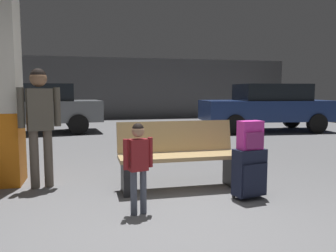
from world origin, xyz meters
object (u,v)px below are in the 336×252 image
object	(u,v)px
bench	(179,155)
parked_car_far	(33,107)
adult	(40,115)
suitcase	(250,173)
backpack_bright	(251,135)
child	(138,159)
parked_car_side	(267,106)

from	to	relation	value
bench	parked_car_far	xyz separation A→B (m)	(-2.76, 6.73, 0.36)
bench	adult	world-z (taller)	adult
suitcase	backpack_bright	xyz separation A→B (m)	(-0.00, -0.00, 0.45)
adult	parked_car_far	bearing A→B (deg)	98.82
backpack_bright	child	size ratio (longest dim) A/B	0.35
backpack_bright	child	xyz separation A→B (m)	(-1.38, -0.20, -0.18)
bench	backpack_bright	distance (m)	1.01
backpack_bright	parked_car_side	bearing A→B (deg)	58.65
bench	backpack_bright	bearing A→B (deg)	-42.22
adult	suitcase	bearing A→B (deg)	-23.74
backpack_bright	parked_car_far	xyz separation A→B (m)	(-3.46, 7.37, 0.03)
suitcase	backpack_bright	distance (m)	0.45
backpack_bright	adult	world-z (taller)	adult
suitcase	bench	bearing A→B (deg)	137.82
suitcase	adult	distance (m)	2.80
child	adult	size ratio (longest dim) A/B	0.61
adult	parked_car_far	world-z (taller)	adult
bench	suitcase	xyz separation A→B (m)	(0.71, -0.64, -0.12)
suitcase	parked_car_far	distance (m)	8.16
backpack_bright	parked_car_side	size ratio (longest dim) A/B	0.08
child	suitcase	bearing A→B (deg)	8.17
parked_car_far	parked_car_side	bearing A→B (deg)	-8.95
parked_car_side	parked_car_far	bearing A→B (deg)	171.05
parked_car_far	parked_car_side	xyz separation A→B (m)	(7.26, -1.14, 0.00)
bench	parked_car_side	world-z (taller)	parked_car_side
bench	child	world-z (taller)	child
backpack_bright	parked_car_side	world-z (taller)	parked_car_side
bench	child	xyz separation A→B (m)	(-0.67, -0.84, 0.15)
adult	parked_car_side	distance (m)	8.12
suitcase	backpack_bright	bearing A→B (deg)	-129.53
parked_car_far	child	bearing A→B (deg)	-74.59
child	parked_car_side	size ratio (longest dim) A/B	0.23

